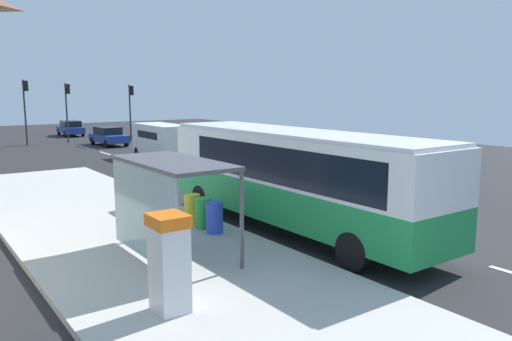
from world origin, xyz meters
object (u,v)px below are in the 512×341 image
(sedan_far, at_px, (71,128))
(recycling_bin_yellow, at_px, (192,209))
(sedan_near, at_px, (109,136))
(traffic_light_near_side, at_px, (131,104))
(traffic_light_far_side, at_px, (26,102))
(ticket_machine, at_px, (169,262))
(bus_shelter, at_px, (162,184))
(recycling_bin_blue, at_px, (214,217))
(recycling_bin_green, at_px, (203,213))
(traffic_light_median, at_px, (67,103))
(bus, at_px, (293,174))
(white_van, at_px, (162,139))

(sedan_far, relative_size, recycling_bin_yellow, 4.72)
(sedan_near, bearing_deg, recycling_bin_yellow, -103.87)
(traffic_light_near_side, distance_m, traffic_light_far_side, 8.64)
(ticket_machine, height_order, bus_shelter, bus_shelter)
(recycling_bin_blue, relative_size, recycling_bin_green, 1.00)
(recycling_bin_yellow, distance_m, bus_shelter, 3.66)
(traffic_light_near_side, bearing_deg, sedan_far, 111.80)
(ticket_machine, relative_size, recycling_bin_green, 2.04)
(traffic_light_far_side, distance_m, traffic_light_median, 3.60)
(sedan_far, xyz_separation_m, traffic_light_near_side, (3.20, -8.01, 2.52))
(sedan_near, xyz_separation_m, sedan_far, (-0.00, 10.97, 0.00))
(ticket_machine, xyz_separation_m, traffic_light_far_side, (4.61, 35.66, 2.36))
(recycling_bin_yellow, distance_m, traffic_light_median, 31.33)
(sedan_far, relative_size, traffic_light_near_side, 0.90)
(bus_shelter, bearing_deg, ticket_machine, -113.13)
(traffic_light_median, bearing_deg, bus, -93.67)
(white_van, height_order, recycling_bin_yellow, white_van)
(sedan_far, height_order, ticket_machine, ticket_machine)
(recycling_bin_yellow, distance_m, traffic_light_far_side, 30.23)
(sedan_near, relative_size, recycling_bin_green, 4.71)
(bus, bearing_deg, ticket_machine, -149.63)
(recycling_bin_blue, bearing_deg, ticket_machine, -130.00)
(white_van, relative_size, ticket_machine, 2.70)
(recycling_bin_green, relative_size, recycling_bin_yellow, 1.00)
(white_van, height_order, bus_shelter, bus_shelter)
(recycling_bin_blue, height_order, recycling_bin_green, same)
(sedan_near, bearing_deg, recycling_bin_blue, -103.20)
(ticket_machine, height_order, recycling_bin_blue, ticket_machine)
(sedan_far, bearing_deg, recycling_bin_green, -99.71)
(recycling_bin_green, height_order, traffic_light_far_side, traffic_light_far_side)
(traffic_light_far_side, bearing_deg, recycling_bin_green, -92.04)
(sedan_far, distance_m, traffic_light_median, 7.17)
(sedan_near, bearing_deg, bus, -98.04)
(sedan_near, height_order, sedan_far, same)
(recycling_bin_yellow, bearing_deg, sedan_near, 76.13)
(bus, height_order, bus_shelter, bus)
(traffic_light_median, bearing_deg, traffic_light_near_side, -17.41)
(sedan_far, height_order, traffic_light_near_side, traffic_light_near_side)
(bus, distance_m, traffic_light_near_side, 32.19)
(traffic_light_near_side, bearing_deg, traffic_light_median, 162.59)
(sedan_near, bearing_deg, ticket_machine, -107.43)
(traffic_light_median, relative_size, bus_shelter, 1.28)
(ticket_machine, relative_size, recycling_bin_yellow, 2.04)
(recycling_bin_blue, xyz_separation_m, recycling_bin_green, (0.00, 0.70, 0.00))
(bus, relative_size, traffic_light_median, 2.16)
(sedan_near, bearing_deg, traffic_light_near_side, 42.75)
(bus, xyz_separation_m, sedan_far, (4.01, 39.35, -1.05))
(recycling_bin_blue, relative_size, traffic_light_far_side, 0.18)
(sedan_far, xyz_separation_m, ticket_machine, (-10.02, -42.87, 0.38))
(recycling_bin_green, xyz_separation_m, recycling_bin_yellow, (0.00, 0.70, 0.00))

